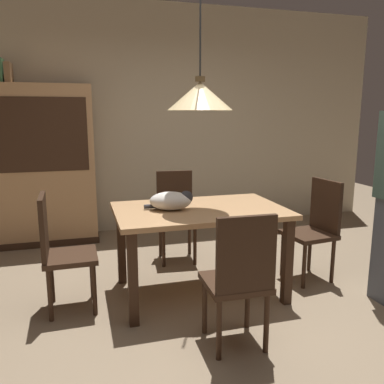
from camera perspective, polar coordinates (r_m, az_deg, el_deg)
The scene contains 12 objects.
ground at distance 3.14m, azimuth 3.60°, elevation -17.92°, with size 10.00×10.00×0.00m, color #847056.
back_wall at distance 5.31m, azimuth -5.96°, elevation 10.34°, with size 6.40×0.10×2.90m, color beige.
dining_table at distance 3.34m, azimuth 1.10°, elevation -4.02°, with size 1.40×0.90×0.75m.
chair_near_front at distance 2.60m, azimuth 6.84°, elevation -11.84°, with size 0.41×0.41×0.93m.
chair_far_back at distance 4.19m, azimuth -2.33°, elevation -2.79°, with size 0.44×0.44×0.93m.
chair_left_side at distance 3.25m, azimuth -18.50°, elevation -7.61°, with size 0.41×0.41×0.93m.
chair_right_side at distance 3.86m, azimuth 17.34°, elevation -4.56°, with size 0.44×0.44×0.93m.
cat_sleeping at distance 3.25m, azimuth -2.91°, elevation -1.24°, with size 0.40×0.30×0.16m.
pendant_lamp at distance 3.22m, azimuth 1.16°, elevation 13.64°, with size 0.52×0.52×1.30m.
hutch_bookcase at distance 4.95m, azimuth -20.20°, elevation 3.14°, with size 1.12×0.45×1.85m.
book_green_slim at distance 4.97m, azimuth -25.57°, elevation 15.40°, with size 0.03×0.20×0.26m, color #427A4C.
book_brown_thick at distance 4.96m, azimuth -24.83°, elevation 15.24°, with size 0.06×0.24×0.22m, color brown.
Camera 1 is at (-0.93, -2.58, 1.53)m, focal length 37.17 mm.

